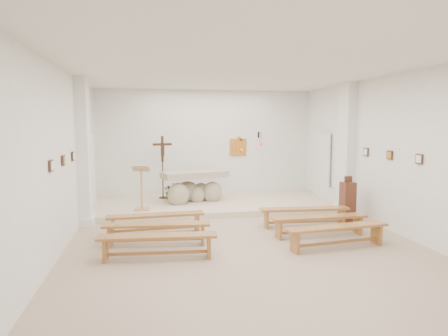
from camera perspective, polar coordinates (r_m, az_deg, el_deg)
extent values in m
cube|color=tan|center=(8.46, 2.43, -10.30)|extent=(7.00, 10.00, 0.00)
cube|color=white|center=(8.09, -22.36, 1.09)|extent=(0.02, 10.00, 3.50)
cube|color=white|center=(9.55, 23.34, 1.79)|extent=(0.02, 10.00, 3.50)
cube|color=white|center=(13.03, -2.52, 3.41)|extent=(7.00, 0.02, 3.50)
cube|color=silver|center=(8.17, 2.55, 13.84)|extent=(7.00, 10.00, 0.02)
cube|color=beige|center=(11.78, -1.45, -5.13)|extent=(6.98, 3.00, 0.15)
cube|color=white|center=(10.03, -19.40, 2.15)|extent=(0.26, 0.55, 3.50)
cube|color=white|center=(11.20, 17.11, 2.64)|extent=(0.26, 0.55, 3.50)
cube|color=gold|center=(13.20, 2.02, 3.01)|extent=(0.55, 0.04, 0.55)
cube|color=black|center=(13.36, 4.96, 4.75)|extent=(0.04, 0.02, 0.20)
cylinder|color=black|center=(13.21, 5.14, 5.04)|extent=(0.02, 0.30, 0.02)
cylinder|color=black|center=(13.07, 5.31, 4.27)|extent=(0.01, 0.01, 0.34)
sphere|color=red|center=(13.08, 5.30, 3.44)|extent=(0.11, 0.11, 0.11)
cube|color=#432B1D|center=(7.31, -23.45, 0.29)|extent=(0.03, 0.20, 0.20)
cube|color=#432B1D|center=(8.28, -21.94, 1.01)|extent=(0.03, 0.20, 0.20)
cube|color=#432B1D|center=(9.26, -20.75, 1.59)|extent=(0.03, 0.20, 0.20)
cube|color=#432B1D|center=(8.89, 26.10, 1.16)|extent=(0.03, 0.20, 0.20)
cube|color=#432B1D|center=(9.71, 22.58, 1.71)|extent=(0.03, 0.20, 0.20)
cube|color=#432B1D|center=(10.56, 19.61, 2.17)|extent=(0.03, 0.20, 0.20)
cube|color=silver|center=(10.92, -18.87, -5.35)|extent=(0.10, 0.85, 0.52)
cube|color=silver|center=(12.03, 15.58, -4.18)|extent=(0.10, 0.85, 0.52)
ellipsoid|color=tan|center=(11.40, -6.54, -3.85)|extent=(0.61, 0.52, 0.69)
ellipsoid|color=tan|center=(11.82, -1.68, -3.52)|extent=(0.57, 0.49, 0.65)
ellipsoid|color=tan|center=(11.84, -5.22, -3.36)|extent=(0.65, 0.56, 0.61)
ellipsoid|color=tan|center=(11.97, -3.34, -3.49)|extent=(0.53, 0.45, 0.57)
ellipsoid|color=tan|center=(11.72, -3.87, -3.88)|extent=(0.45, 0.38, 0.53)
cube|color=tan|center=(11.65, -4.22, -0.93)|extent=(2.02, 1.21, 0.18)
cube|color=tan|center=(10.85, -11.63, -5.75)|extent=(0.41, 0.41, 0.04)
cylinder|color=tan|center=(10.76, -11.69, -3.14)|extent=(0.05, 0.05, 1.04)
cube|color=tan|center=(10.66, -11.77, -0.13)|extent=(0.47, 0.37, 0.17)
cube|color=white|center=(10.61, -11.81, 0.13)|extent=(0.40, 0.30, 0.13)
cylinder|color=#372111|center=(12.40, -8.69, -4.19)|extent=(0.25, 0.25, 0.03)
cylinder|color=#372111|center=(12.31, -8.73, -1.64)|extent=(0.04, 0.04, 1.15)
cube|color=#372111|center=(12.21, -8.81, 2.72)|extent=(0.08, 0.06, 0.78)
cube|color=#372111|center=(12.21, -8.82, 3.36)|extent=(0.57, 0.14, 0.07)
cube|color=#372111|center=(12.19, -8.77, 2.57)|extent=(0.11, 0.06, 0.33)
imported|color=#2D5321|center=(12.18, -7.62, -3.23)|extent=(0.58, 0.55, 0.51)
cube|color=#4E2316|center=(10.40, 17.23, -4.62)|extent=(0.32, 0.32, 0.98)
cube|color=#4E2316|center=(10.31, 17.33, -1.55)|extent=(0.20, 0.06, 0.16)
cube|color=#AC7732|center=(8.95, -9.71, -6.65)|extent=(2.13, 0.45, 0.05)
cube|color=#AC7732|center=(8.99, -15.57, -8.19)|extent=(0.07, 0.31, 0.40)
cube|color=#AC7732|center=(9.10, -3.88, -7.78)|extent=(0.07, 0.31, 0.40)
cube|color=#AC7732|center=(9.02, -9.67, -8.56)|extent=(1.78, 0.15, 0.05)
cube|color=#AC7732|center=(9.63, 11.42, -5.75)|extent=(2.14, 0.48, 0.05)
cube|color=#AC7732|center=(9.44, 6.07, -7.28)|extent=(0.08, 0.31, 0.40)
cube|color=#AC7732|center=(10.00, 16.41, -6.73)|extent=(0.08, 0.31, 0.40)
cube|color=#AC7732|center=(9.70, 11.38, -7.53)|extent=(1.78, 0.18, 0.05)
cube|color=#AC7732|center=(8.13, -9.60, -7.98)|extent=(2.14, 0.55, 0.05)
cube|color=#AC7732|center=(8.32, -15.95, -9.39)|extent=(0.09, 0.31, 0.40)
cube|color=#AC7732|center=(8.17, -3.08, -9.45)|extent=(0.09, 0.31, 0.40)
cube|color=#AC7732|center=(8.21, -9.56, -10.06)|extent=(1.78, 0.24, 0.05)
cube|color=#AC7732|center=(8.88, 13.46, -6.83)|extent=(2.12, 0.36, 0.05)
cube|color=#AC7732|center=(8.60, 7.82, -8.67)|extent=(0.06, 0.31, 0.40)
cube|color=#AC7732|center=(9.35, 18.57, -7.73)|extent=(0.06, 0.31, 0.40)
cube|color=#AC7732|center=(8.96, 13.41, -8.75)|extent=(1.78, 0.08, 0.05)
cube|color=#AC7732|center=(7.32, -9.47, -9.59)|extent=(2.14, 0.51, 0.05)
cube|color=#AC7732|center=(7.50, -16.56, -11.16)|extent=(0.08, 0.31, 0.40)
cube|color=#AC7732|center=(7.39, -2.20, -11.16)|extent=(0.08, 0.31, 0.40)
cube|color=#AC7732|center=(7.41, -9.42, -11.88)|extent=(1.78, 0.20, 0.05)
cube|color=#AC7732|center=(8.15, 15.88, -8.11)|extent=(2.14, 0.58, 0.05)
cube|color=#AC7732|center=(7.76, 10.08, -10.39)|extent=(0.09, 0.31, 0.40)
cube|color=#AC7732|center=(8.73, 20.93, -8.82)|extent=(0.09, 0.31, 0.40)
cube|color=#AC7732|center=(8.23, 15.82, -10.18)|extent=(1.78, 0.26, 0.05)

